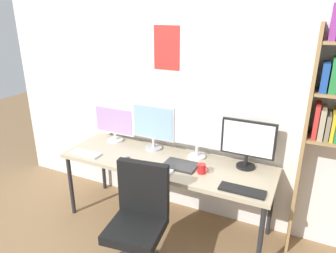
{
  "coord_description": "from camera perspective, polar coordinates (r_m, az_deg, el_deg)",
  "views": [
    {
      "loc": [
        1.24,
        -1.93,
        2.16
      ],
      "look_at": [
        0.0,
        0.65,
        1.09
      ],
      "focal_mm": 33.66,
      "sensor_mm": 36.0,
      "label": 1
    }
  ],
  "objects": [
    {
      "name": "computer_mouse",
      "position": [
        3.19,
        -7.49,
        -5.85
      ],
      "size": [
        0.06,
        0.1,
        0.03
      ],
      "primitive_type": "ellipsoid",
      "color": "#38383D",
      "rests_on": "desk"
    },
    {
      "name": "coffee_mug",
      "position": [
        2.94,
        6.14,
        -7.61
      ],
      "size": [
        0.11,
        0.08,
        0.09
      ],
      "color": "red",
      "rests_on": "desk"
    },
    {
      "name": "monitor_far_right",
      "position": [
        3.02,
        14.27,
        -2.67
      ],
      "size": [
        0.5,
        0.18,
        0.47
      ],
      "color": "black",
      "rests_on": "desk"
    },
    {
      "name": "monitor_center_left",
      "position": [
        3.33,
        -2.66,
        0.33
      ],
      "size": [
        0.49,
        0.18,
        0.49
      ],
      "color": "silver",
      "rests_on": "desk"
    },
    {
      "name": "wall_back",
      "position": [
        3.32,
        2.78,
        5.43
      ],
      "size": [
        4.53,
        0.11,
        2.6
      ],
      "color": "silver",
      "rests_on": "ground_plane"
    },
    {
      "name": "laptop_closed",
      "position": [
        3.05,
        2.24,
        -7.04
      ],
      "size": [
        0.32,
        0.22,
        0.02
      ],
      "primitive_type": "cube",
      "rotation": [
        0.0,
        0.0,
        0.0
      ],
      "color": "#2D2D2D",
      "rests_on": "desk"
    },
    {
      "name": "keyboard_center",
      "position": [
        2.97,
        -2.36,
        -7.86
      ],
      "size": [
        0.33,
        0.13,
        0.02
      ],
      "primitive_type": "cube",
      "color": "silver",
      "rests_on": "desk"
    },
    {
      "name": "keyboard_right",
      "position": [
        2.74,
        13.25,
        -11.19
      ],
      "size": [
        0.38,
        0.13,
        0.02
      ],
      "primitive_type": "cube",
      "color": "black",
      "rests_on": "desk"
    },
    {
      "name": "keyboard_left",
      "position": [
        3.4,
        -14.68,
        -4.78
      ],
      "size": [
        0.33,
        0.13,
        0.02
      ],
      "primitive_type": "cube",
      "color": "silver",
      "rests_on": "desk"
    },
    {
      "name": "desk",
      "position": [
        3.18,
        -0.39,
        -7.07
      ],
      "size": [
        2.13,
        0.68,
        0.74
      ],
      "color": "tan",
      "rests_on": "ground_plane"
    },
    {
      "name": "office_chair",
      "position": [
        2.81,
        -5.33,
        -18.42
      ],
      "size": [
        0.52,
        0.52,
        0.99
      ],
      "color": "#2D2D33",
      "rests_on": "ground_plane"
    },
    {
      "name": "monitor_far_left",
      "position": [
        3.6,
        -9.66,
        0.72
      ],
      "size": [
        0.51,
        0.18,
        0.41
      ],
      "color": "silver",
      "rests_on": "desk"
    },
    {
      "name": "monitor_center_right",
      "position": [
        3.14,
        5.38,
        -1.31
      ],
      "size": [
        0.49,
        0.18,
        0.45
      ],
      "color": "silver",
      "rests_on": "desk"
    }
  ]
}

